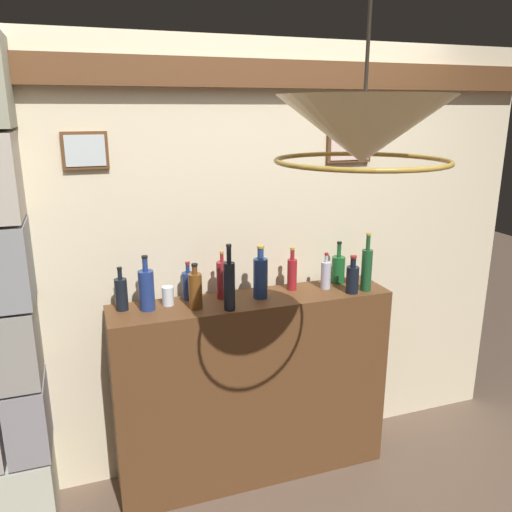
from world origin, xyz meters
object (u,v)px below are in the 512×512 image
(liquor_bottle_whiskey, at_px, (229,284))
(liquor_bottle_bourbon, at_px, (292,273))
(liquor_bottle_rum, at_px, (352,278))
(liquor_bottle_amaro, at_px, (338,268))
(liquor_bottle_mezcal, at_px, (367,269))
(liquor_bottle_rye, at_px, (147,289))
(pendant_lamp, at_px, (363,131))
(liquor_bottle_gin, at_px, (260,277))
(glass_tumbler_rocks, at_px, (168,296))
(liquor_bottle_vodka, at_px, (121,294))
(liquor_bottle_tequila, at_px, (188,285))
(liquor_bottle_vermouth, at_px, (195,290))
(liquor_bottle_sherry, at_px, (222,279))
(liquor_bottle_port, at_px, (326,274))

(liquor_bottle_whiskey, height_order, liquor_bottle_bourbon, liquor_bottle_whiskey)
(liquor_bottle_rum, height_order, liquor_bottle_whiskey, liquor_bottle_whiskey)
(liquor_bottle_whiskey, xyz_separation_m, liquor_bottle_amaro, (0.72, 0.20, -0.05))
(liquor_bottle_whiskey, relative_size, liquor_bottle_mezcal, 1.04)
(liquor_bottle_amaro, height_order, liquor_bottle_rye, liquor_bottle_rye)
(pendant_lamp, bearing_deg, liquor_bottle_whiskey, 103.16)
(liquor_bottle_gin, bearing_deg, liquor_bottle_whiskey, -151.28)
(liquor_bottle_bourbon, distance_m, glass_tumbler_rocks, 0.70)
(liquor_bottle_whiskey, bearing_deg, liquor_bottle_vodka, 161.01)
(liquor_bottle_bourbon, distance_m, liquor_bottle_rye, 0.81)
(liquor_bottle_tequila, height_order, glass_tumbler_rocks, liquor_bottle_tequila)
(liquor_bottle_vodka, distance_m, glass_tumbler_rocks, 0.23)
(liquor_bottle_vermouth, height_order, liquor_bottle_rye, liquor_bottle_rye)
(liquor_bottle_amaro, distance_m, liquor_bottle_mezcal, 0.20)
(liquor_bottle_rum, bearing_deg, liquor_bottle_vodka, 172.58)
(liquor_bottle_whiskey, xyz_separation_m, liquor_bottle_vermouth, (-0.16, 0.08, -0.04))
(liquor_bottle_bourbon, bearing_deg, liquor_bottle_sherry, -179.63)
(pendant_lamp, bearing_deg, liquor_bottle_port, 68.04)
(liquor_bottle_sherry, distance_m, liquor_bottle_port, 0.59)
(liquor_bottle_rum, bearing_deg, liquor_bottle_port, 132.11)
(liquor_bottle_gin, bearing_deg, liquor_bottle_port, 2.89)
(liquor_bottle_gin, bearing_deg, liquor_bottle_mezcal, -8.14)
(liquor_bottle_sherry, xyz_separation_m, liquor_bottle_tequila, (-0.17, 0.05, -0.03))
(liquor_bottle_tequila, height_order, liquor_bottle_vodka, liquor_bottle_vodka)
(liquor_bottle_gin, distance_m, liquor_bottle_mezcal, 0.60)
(liquor_bottle_whiskey, distance_m, liquor_bottle_rye, 0.42)
(liquor_bottle_whiskey, relative_size, liquor_bottle_vodka, 1.52)
(liquor_bottle_tequila, xyz_separation_m, liquor_bottle_vermouth, (0.01, -0.14, 0.02))
(liquor_bottle_bourbon, relative_size, glass_tumbler_rocks, 2.46)
(liquor_bottle_sherry, relative_size, liquor_bottle_amaro, 1.06)
(liquor_bottle_vermouth, bearing_deg, liquor_bottle_whiskey, -26.07)
(liquor_bottle_tequila, bearing_deg, liquor_bottle_rye, -160.89)
(liquor_bottle_rum, xyz_separation_m, liquor_bottle_amaro, (0.01, 0.19, 0.00))
(liquor_bottle_rum, distance_m, liquor_bottle_mezcal, 0.10)
(pendant_lamp, bearing_deg, liquor_bottle_vodka, 124.52)
(liquor_bottle_bourbon, xyz_separation_m, liquor_bottle_vodka, (-0.93, 0.00, -0.01))
(liquor_bottle_rum, height_order, liquor_bottle_amaro, liquor_bottle_amaro)
(liquor_bottle_sherry, bearing_deg, liquor_bottle_amaro, 2.50)
(liquor_bottle_gin, bearing_deg, liquor_bottle_vermouth, -174.35)
(liquor_bottle_gin, distance_m, liquor_bottle_bourbon, 0.22)
(liquor_bottle_rum, height_order, liquor_bottle_vermouth, liquor_bottle_vermouth)
(liquor_bottle_whiskey, height_order, liquor_bottle_tequila, liquor_bottle_whiskey)
(liquor_bottle_vermouth, bearing_deg, liquor_bottle_amaro, 8.27)
(liquor_bottle_vodka, bearing_deg, liquor_bottle_gin, -5.08)
(liquor_bottle_bourbon, xyz_separation_m, liquor_bottle_rye, (-0.81, -0.04, 0.01))
(liquor_bottle_vermouth, distance_m, glass_tumbler_rocks, 0.16)
(liquor_bottle_gin, relative_size, glass_tumbler_rocks, 2.91)
(liquor_bottle_whiskey, relative_size, liquor_bottle_amaro, 1.40)
(liquor_bottle_sherry, xyz_separation_m, liquor_bottle_whiskey, (-0.01, -0.17, 0.03))
(glass_tumbler_rocks, bearing_deg, liquor_bottle_gin, -6.23)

